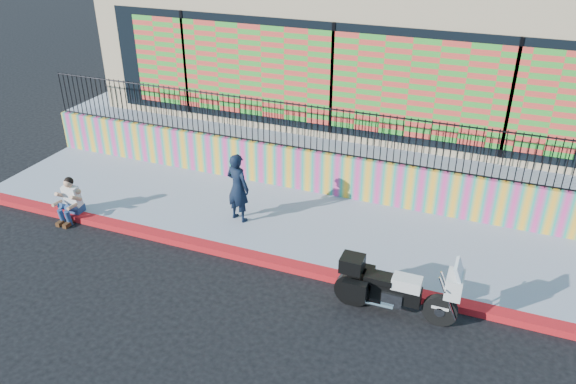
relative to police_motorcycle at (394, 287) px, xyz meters
The scene contains 10 objects.
ground 2.91m from the police_motorcycle, 168.12° to the left, with size 90.00×90.00×0.00m, color black.
red_curb 2.89m from the police_motorcycle, 168.12° to the left, with size 16.00×0.30×0.15m, color #A10B25.
sidewalk 3.61m from the police_motorcycle, 141.25° to the left, with size 16.00×3.00×0.15m, color #9199AE.
mural_wall 4.74m from the police_motorcycle, 125.99° to the left, with size 16.00×0.20×1.10m, color #DB398B.
metal_fence 4.91m from the police_motorcycle, 125.99° to the left, with size 15.80×0.04×1.20m, color black, non-canonical shape.
elevated_platform 9.36m from the police_motorcycle, 107.32° to the left, with size 16.00×10.00×1.25m, color #9199AE.
storefront_building 9.53m from the police_motorcycle, 107.72° to the left, with size 14.00×8.06×4.00m.
police_motorcycle is the anchor object (origin of this frame).
police_officer 4.46m from the police_motorcycle, 155.84° to the left, with size 0.61×0.40×1.67m, color black.
seated_man 7.89m from the police_motorcycle, behind, with size 0.54×0.71×1.06m.
Camera 1 is at (4.02, -8.94, 6.90)m, focal length 35.00 mm.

